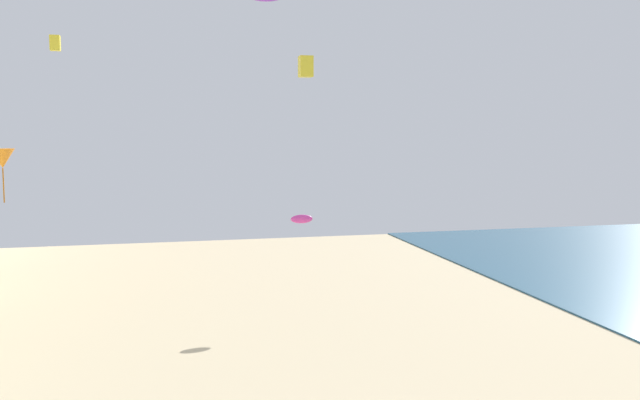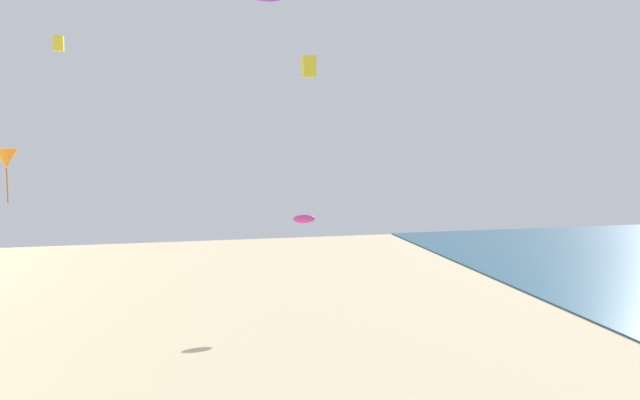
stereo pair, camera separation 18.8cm
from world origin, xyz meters
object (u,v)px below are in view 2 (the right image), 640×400
Objects in this scene: kite_yellow_box_2 at (59,43)px; kite_magenta_parafoil at (304,219)px; kite_yellow_box at (309,67)px; kite_orange_delta at (6,158)px.

kite_magenta_parafoil is at bearing -14.94° from kite_yellow_box_2.
kite_yellow_box_2 is at bearing -174.01° from kite_yellow_box.
kite_yellow_box reaches higher than kite_magenta_parafoil.
kite_magenta_parafoil is 0.42× the size of kite_orange_delta.
kite_yellow_box is 1.55× the size of kite_yellow_box_2.
kite_magenta_parafoil is 17.15m from kite_yellow_box_2.
kite_orange_delta is at bearing -173.44° from kite_yellow_box.
kite_orange_delta is (-2.94, -0.49, -6.49)m from kite_yellow_box_2.
kite_yellow_box_2 is 0.28× the size of kite_orange_delta.
kite_orange_delta reaches higher than kite_magenta_parafoil.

